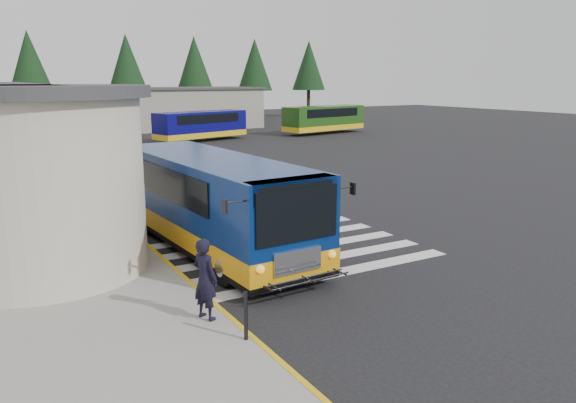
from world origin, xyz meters
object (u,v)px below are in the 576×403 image
transit_bus (213,206)px  far_bus_b (324,118)px  pedestrian_a (205,279)px  pedestrian_b (45,258)px  bollard (246,316)px  far_bus_a (201,124)px

transit_bus → far_bus_b: transit_bus is taller
pedestrian_a → far_bus_b: far_bus_b is taller
pedestrian_b → bollard: 5.33m
pedestrian_b → far_bus_a: far_bus_a is taller
far_bus_a → pedestrian_b: bearing=136.7°
pedestrian_b → pedestrian_a: bearing=29.5°
pedestrian_b → far_bus_a: (15.82, 30.84, 0.31)m
pedestrian_b → far_bus_a: 34.67m
pedestrian_a → far_bus_a: bearing=-42.4°
pedestrian_a → transit_bus: bearing=-45.4°
transit_bus → far_bus_a: bearing=66.2°
transit_bus → far_bus_a: (10.86, 28.88, 0.01)m
pedestrian_a → far_bus_b: (25.55, 34.14, 0.41)m
pedestrian_b → bollard: bearing=22.5°
transit_bus → far_bus_a: 30.86m
far_bus_a → far_bus_b: bearing=-105.1°
bollard → far_bus_b: bearing=54.5°
transit_bus → pedestrian_a: 5.51m
pedestrian_a → bollard: size_ratio=1.77×
transit_bus → pedestrian_a: transit_bus is taller
pedestrian_a → far_bus_a: size_ratio=0.21×
transit_bus → pedestrian_b: size_ratio=5.62×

